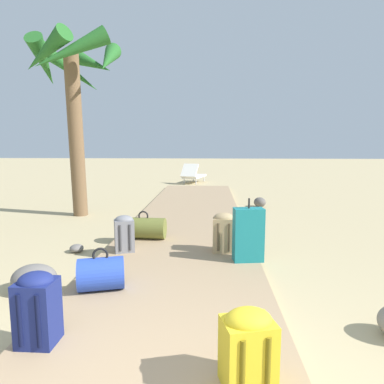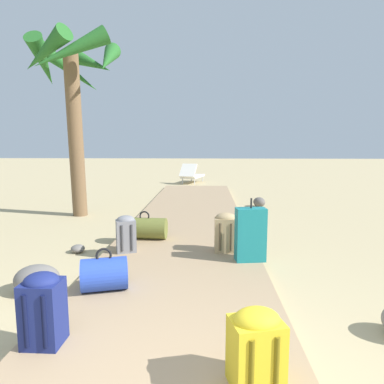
{
  "view_description": "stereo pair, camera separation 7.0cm",
  "coord_description": "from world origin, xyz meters",
  "px_view_note": "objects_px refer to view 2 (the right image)",
  "views": [
    {
      "loc": [
        0.43,
        -1.38,
        1.6
      ],
      "look_at": [
        0.05,
        6.02,
        0.55
      ],
      "focal_mm": 32.62,
      "sensor_mm": 36.0,
      "label": 1
    },
    {
      "loc": [
        0.36,
        -1.38,
        1.6
      ],
      "look_at": [
        0.05,
        6.02,
        0.55
      ],
      "focal_mm": 32.62,
      "sensor_mm": 36.0,
      "label": 2
    }
  ],
  "objects_px": {
    "backpack_tan": "(225,231)",
    "backpack_yellow": "(256,346)",
    "duffel_bag_blue": "(104,274)",
    "palm_tree_near_left": "(73,78)",
    "suitcase_teal": "(250,235)",
    "lounge_chair": "(192,175)",
    "backpack_grey": "(126,233)",
    "duffel_bag_olive": "(145,228)",
    "backpack_navy": "(43,307)"
  },
  "relations": [
    {
      "from": "duffel_bag_olive",
      "to": "backpack_yellow",
      "type": "relative_size",
      "value": 1.38
    },
    {
      "from": "palm_tree_near_left",
      "to": "lounge_chair",
      "type": "height_order",
      "value": "palm_tree_near_left"
    },
    {
      "from": "backpack_grey",
      "to": "palm_tree_near_left",
      "type": "height_order",
      "value": "palm_tree_near_left"
    },
    {
      "from": "backpack_navy",
      "to": "lounge_chair",
      "type": "relative_size",
      "value": 0.34
    },
    {
      "from": "backpack_navy",
      "to": "duffel_bag_olive",
      "type": "relative_size",
      "value": 0.8
    },
    {
      "from": "backpack_grey",
      "to": "duffel_bag_olive",
      "type": "xyz_separation_m",
      "value": [
        0.14,
        0.69,
        -0.1
      ]
    },
    {
      "from": "backpack_navy",
      "to": "suitcase_teal",
      "type": "xyz_separation_m",
      "value": [
        1.8,
        1.98,
        0.05
      ]
    },
    {
      "from": "backpack_tan",
      "to": "suitcase_teal",
      "type": "height_order",
      "value": "suitcase_teal"
    },
    {
      "from": "lounge_chair",
      "to": "backpack_yellow",
      "type": "bearing_deg",
      "value": -85.61
    },
    {
      "from": "duffel_bag_blue",
      "to": "backpack_tan",
      "type": "distance_m",
      "value": 1.9
    },
    {
      "from": "duffel_bag_blue",
      "to": "palm_tree_near_left",
      "type": "relative_size",
      "value": 0.14
    },
    {
      "from": "duffel_bag_blue",
      "to": "backpack_yellow",
      "type": "relative_size",
      "value": 1.05
    },
    {
      "from": "duffel_bag_olive",
      "to": "backpack_grey",
      "type": "bearing_deg",
      "value": -101.59
    },
    {
      "from": "lounge_chair",
      "to": "backpack_grey",
      "type": "bearing_deg",
      "value": -93.34
    },
    {
      "from": "backpack_tan",
      "to": "backpack_yellow",
      "type": "height_order",
      "value": "backpack_tan"
    },
    {
      "from": "backpack_tan",
      "to": "palm_tree_near_left",
      "type": "distance_m",
      "value": 4.78
    },
    {
      "from": "duffel_bag_blue",
      "to": "suitcase_teal",
      "type": "height_order",
      "value": "suitcase_teal"
    },
    {
      "from": "duffel_bag_blue",
      "to": "backpack_grey",
      "type": "distance_m",
      "value": 1.29
    },
    {
      "from": "backpack_navy",
      "to": "backpack_yellow",
      "type": "xyz_separation_m",
      "value": [
        1.54,
        -0.39,
        -0.03
      ]
    },
    {
      "from": "backpack_grey",
      "to": "lounge_chair",
      "type": "height_order",
      "value": "lounge_chair"
    },
    {
      "from": "duffel_bag_olive",
      "to": "backpack_tan",
      "type": "distance_m",
      "value": 1.4
    },
    {
      "from": "suitcase_teal",
      "to": "palm_tree_near_left",
      "type": "xyz_separation_m",
      "value": [
        -3.37,
        3.01,
        2.5
      ]
    },
    {
      "from": "suitcase_teal",
      "to": "lounge_chair",
      "type": "height_order",
      "value": "suitcase_teal"
    },
    {
      "from": "backpack_grey",
      "to": "suitcase_teal",
      "type": "xyz_separation_m",
      "value": [
        1.69,
        -0.31,
        0.07
      ]
    },
    {
      "from": "backpack_yellow",
      "to": "duffel_bag_olive",
      "type": "bearing_deg",
      "value": 111.1
    },
    {
      "from": "backpack_yellow",
      "to": "palm_tree_near_left",
      "type": "bearing_deg",
      "value": 120.03
    },
    {
      "from": "backpack_tan",
      "to": "lounge_chair",
      "type": "distance_m",
      "value": 9.1
    },
    {
      "from": "palm_tree_near_left",
      "to": "duffel_bag_blue",
      "type": "bearing_deg",
      "value": -66.42
    },
    {
      "from": "backpack_navy",
      "to": "lounge_chair",
      "type": "bearing_deg",
      "value": 86.82
    },
    {
      "from": "duffel_bag_blue",
      "to": "backpack_grey",
      "type": "xyz_separation_m",
      "value": [
        -0.07,
        1.29,
        0.1
      ]
    },
    {
      "from": "backpack_navy",
      "to": "backpack_yellow",
      "type": "bearing_deg",
      "value": -14.36
    },
    {
      "from": "backpack_grey",
      "to": "backpack_tan",
      "type": "distance_m",
      "value": 1.39
    },
    {
      "from": "suitcase_teal",
      "to": "lounge_chair",
      "type": "xyz_separation_m",
      "value": [
        -1.16,
        9.43,
        -0.1
      ]
    },
    {
      "from": "backpack_yellow",
      "to": "duffel_bag_blue",
      "type": "bearing_deg",
      "value": 134.54
    },
    {
      "from": "backpack_tan",
      "to": "suitcase_teal",
      "type": "xyz_separation_m",
      "value": [
        0.3,
        -0.37,
        0.05
      ]
    },
    {
      "from": "palm_tree_near_left",
      "to": "backpack_yellow",
      "type": "bearing_deg",
      "value": -59.97
    },
    {
      "from": "backpack_grey",
      "to": "lounge_chair",
      "type": "bearing_deg",
      "value": 86.66
    },
    {
      "from": "backpack_navy",
      "to": "backpack_tan",
      "type": "distance_m",
      "value": 2.78
    },
    {
      "from": "backpack_grey",
      "to": "backpack_navy",
      "type": "xyz_separation_m",
      "value": [
        -0.1,
        -2.28,
        0.02
      ]
    },
    {
      "from": "duffel_bag_olive",
      "to": "backpack_tan",
      "type": "xyz_separation_m",
      "value": [
        1.25,
        -0.62,
        0.12
      ]
    },
    {
      "from": "backpack_grey",
      "to": "palm_tree_near_left",
      "type": "bearing_deg",
      "value": 121.72
    },
    {
      "from": "duffel_bag_blue",
      "to": "lounge_chair",
      "type": "distance_m",
      "value": 10.42
    },
    {
      "from": "backpack_yellow",
      "to": "lounge_chair",
      "type": "bearing_deg",
      "value": 94.39
    },
    {
      "from": "duffel_bag_blue",
      "to": "suitcase_teal",
      "type": "relative_size",
      "value": 0.66
    },
    {
      "from": "lounge_chair",
      "to": "duffel_bag_olive",
      "type": "bearing_deg",
      "value": -92.65
    },
    {
      "from": "backpack_yellow",
      "to": "palm_tree_near_left",
      "type": "relative_size",
      "value": 0.13
    },
    {
      "from": "backpack_yellow",
      "to": "lounge_chair",
      "type": "distance_m",
      "value": 11.83
    },
    {
      "from": "backpack_navy",
      "to": "backpack_tan",
      "type": "bearing_deg",
      "value": 57.55
    },
    {
      "from": "backpack_yellow",
      "to": "lounge_chair",
      "type": "xyz_separation_m",
      "value": [
        -0.91,
        11.8,
        -0.02
      ]
    },
    {
      "from": "duffel_bag_olive",
      "to": "lounge_chair",
      "type": "xyz_separation_m",
      "value": [
        0.39,
        8.44,
        0.08
      ]
    }
  ]
}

